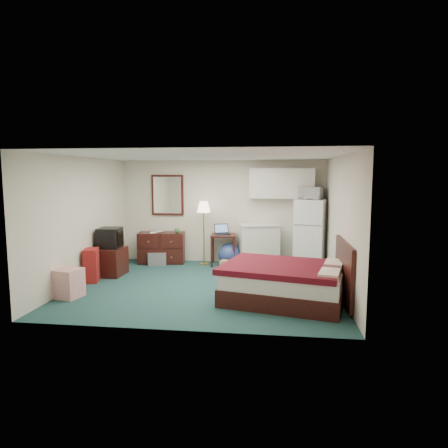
# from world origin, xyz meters

# --- Properties ---
(floor) EXTENTS (5.00, 4.50, 0.01)m
(floor) POSITION_xyz_m (0.00, 0.00, 0.00)
(floor) COLOR #1B3E43
(floor) RESTS_ON ground
(ceiling) EXTENTS (5.00, 4.50, 0.01)m
(ceiling) POSITION_xyz_m (0.00, 0.00, 2.50)
(ceiling) COLOR beige
(ceiling) RESTS_ON walls
(walls) EXTENTS (5.01, 4.51, 2.50)m
(walls) POSITION_xyz_m (0.00, 0.00, 1.25)
(walls) COLOR beige
(walls) RESTS_ON floor
(mirror) EXTENTS (0.80, 0.06, 1.00)m
(mirror) POSITION_xyz_m (-1.35, 2.22, 1.65)
(mirror) COLOR white
(mirror) RESTS_ON walls
(upper_cabinets) EXTENTS (1.50, 0.35, 0.70)m
(upper_cabinets) POSITION_xyz_m (1.45, 2.08, 1.95)
(upper_cabinets) COLOR silver
(upper_cabinets) RESTS_ON walls
(headboard) EXTENTS (0.06, 1.56, 1.00)m
(headboard) POSITION_xyz_m (2.46, -0.73, 0.55)
(headboard) COLOR black
(headboard) RESTS_ON walls
(dresser) EXTENTS (1.16, 0.65, 0.75)m
(dresser) POSITION_xyz_m (-1.44, 1.92, 0.38)
(dresser) COLOR black
(dresser) RESTS_ON floor
(floor_lamp) EXTENTS (0.38, 0.38, 1.52)m
(floor_lamp) POSITION_xyz_m (-0.38, 1.89, 0.76)
(floor_lamp) COLOR gold
(floor_lamp) RESTS_ON floor
(desk) EXTENTS (0.63, 0.63, 0.74)m
(desk) POSITION_xyz_m (0.09, 1.89, 0.37)
(desk) COLOR black
(desk) RESTS_ON floor
(exercise_ball) EXTENTS (0.64, 0.64, 0.53)m
(exercise_ball) POSITION_xyz_m (0.23, 1.84, 0.27)
(exercise_ball) COLOR navy
(exercise_ball) RESTS_ON floor
(kitchen_counter) EXTENTS (1.02, 0.87, 0.97)m
(kitchen_counter) POSITION_xyz_m (0.92, 1.91, 0.49)
(kitchen_counter) COLOR silver
(kitchen_counter) RESTS_ON floor
(fridge) EXTENTS (0.82, 0.82, 1.59)m
(fridge) POSITION_xyz_m (2.13, 1.88, 0.80)
(fridge) COLOR white
(fridge) RESTS_ON floor
(bed) EXTENTS (2.25, 1.93, 0.62)m
(bed) POSITION_xyz_m (1.48, -0.73, 0.31)
(bed) COLOR #43080E
(bed) RESTS_ON floor
(tv_stand) EXTENTS (0.61, 0.66, 0.59)m
(tv_stand) POSITION_xyz_m (-2.21, 0.60, 0.29)
(tv_stand) COLOR black
(tv_stand) RESTS_ON floor
(suitcase) EXTENTS (0.36, 0.47, 0.67)m
(suitcase) POSITION_xyz_m (-2.35, 0.04, 0.34)
(suitcase) COLOR #77020A
(suitcase) RESTS_ON floor
(retail_box) EXTENTS (0.49, 0.49, 0.51)m
(retail_box) POSITION_xyz_m (-2.28, -1.01, 0.25)
(retail_box) COLOR white
(retail_box) RESTS_ON floor
(file_bin) EXTENTS (0.50, 0.43, 0.30)m
(file_bin) POSITION_xyz_m (-1.49, 1.69, 0.15)
(file_bin) COLOR slate
(file_bin) RESTS_ON floor
(cardboard_box_a) EXTENTS (0.31, 0.28, 0.22)m
(cardboard_box_a) POSITION_xyz_m (0.23, 1.36, 0.11)
(cardboard_box_a) COLOR #A37847
(cardboard_box_a) RESTS_ON floor
(cardboard_box_b) EXTENTS (0.26, 0.29, 0.27)m
(cardboard_box_b) POSITION_xyz_m (0.89, 1.24, 0.13)
(cardboard_box_b) COLOR #A37847
(cardboard_box_b) RESTS_ON floor
(laptop) EXTENTS (0.42, 0.39, 0.24)m
(laptop) POSITION_xyz_m (0.07, 1.90, 0.85)
(laptop) COLOR black
(laptop) RESTS_ON desk
(crt_tv) EXTENTS (0.51, 0.54, 0.43)m
(crt_tv) POSITION_xyz_m (-2.21, 0.64, 0.80)
(crt_tv) COLOR black
(crt_tv) RESTS_ON tv_stand
(microwave) EXTENTS (0.60, 0.50, 0.36)m
(microwave) POSITION_xyz_m (2.13, 1.90, 1.77)
(microwave) COLOR white
(microwave) RESTS_ON fridge
(book_a) EXTENTS (0.16, 0.05, 0.22)m
(book_a) POSITION_xyz_m (-1.68, 1.80, 0.86)
(book_a) COLOR #A37847
(book_a) RESTS_ON dresser
(book_b) EXTENTS (0.18, 0.06, 0.24)m
(book_b) POSITION_xyz_m (-1.59, 1.99, 0.87)
(book_b) COLOR #A37847
(book_b) RESTS_ON dresser
(mug) EXTENTS (0.17, 0.16, 0.14)m
(mug) POSITION_xyz_m (-1.02, 1.84, 0.82)
(mug) COLOR #3C7838
(mug) RESTS_ON dresser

